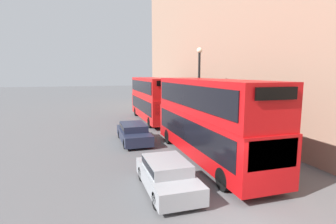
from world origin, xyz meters
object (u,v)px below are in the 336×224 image
bus_leading (208,116)px  pedestrian (207,125)px  car_dark_sedan (167,174)px  bus_second_in_queue (153,97)px  car_hatchback (134,132)px

bus_leading → pedestrian: 6.67m
car_dark_sedan → pedestrian: bearing=55.6°
bus_leading → bus_second_in_queue: bearing=90.0°
bus_leading → pedestrian: bus_leading is taller
car_dark_sedan → pedestrian: pedestrian is taller
bus_leading → bus_second_in_queue: size_ratio=1.07×
car_dark_sedan → pedestrian: (6.14, 8.98, 0.03)m
pedestrian → bus_leading: bearing=-115.3°
bus_leading → pedestrian: (2.74, 5.81, -1.80)m
bus_second_in_queue → pedestrian: bus_second_in_queue is taller
car_hatchback → bus_second_in_queue: bearing=67.1°
bus_leading → car_hatchback: 6.40m
bus_second_in_queue → pedestrian: (2.74, -7.35, -1.73)m
bus_leading → pedestrian: bearing=64.7°
bus_second_in_queue → car_hatchback: bus_second_in_queue is taller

